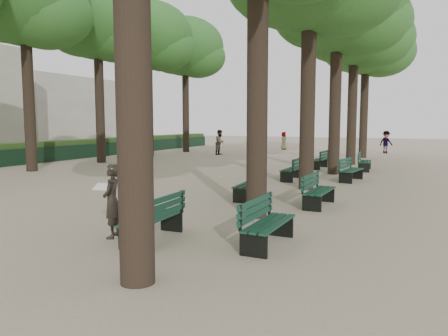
% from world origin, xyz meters
% --- Properties ---
extents(ground, '(120.00, 120.00, 0.00)m').
position_xyz_m(ground, '(0.00, 0.00, 0.00)').
color(ground, tan).
rests_on(ground, ground).
extents(tree_central_3, '(6.00, 6.00, 9.95)m').
position_xyz_m(tree_central_3, '(1.50, 13.00, 7.65)').
color(tree_central_3, '#33261C').
rests_on(tree_central_3, ground).
extents(tree_central_4, '(6.00, 6.00, 9.95)m').
position_xyz_m(tree_central_4, '(1.50, 18.00, 7.65)').
color(tree_central_4, '#33261C').
rests_on(tree_central_4, ground).
extents(tree_central_5, '(6.00, 6.00, 9.95)m').
position_xyz_m(tree_central_5, '(1.50, 23.00, 7.65)').
color(tree_central_5, '#33261C').
rests_on(tree_central_5, ground).
extents(tree_far_3, '(6.00, 6.00, 10.45)m').
position_xyz_m(tree_far_3, '(-12.00, 13.00, 8.14)').
color(tree_far_3, '#33261C').
rests_on(tree_far_3, ground).
extents(tree_far_4, '(6.00, 6.00, 10.45)m').
position_xyz_m(tree_far_4, '(-12.00, 18.00, 8.14)').
color(tree_far_4, '#33261C').
rests_on(tree_far_4, ground).
extents(tree_far_5, '(6.00, 6.00, 10.45)m').
position_xyz_m(tree_far_5, '(-12.00, 23.00, 8.14)').
color(tree_far_5, '#33261C').
rests_on(tree_far_5, ground).
extents(bench_left_0, '(0.66, 1.83, 0.92)m').
position_xyz_m(bench_left_0, '(0.37, 0.06, 0.27)').
color(bench_left_0, black).
rests_on(bench_left_0, ground).
extents(bench_left_1, '(0.72, 1.84, 0.92)m').
position_xyz_m(bench_left_1, '(0.37, 5.35, 0.27)').
color(bench_left_1, black).
rests_on(bench_left_1, ground).
extents(bench_left_2, '(0.57, 1.80, 0.92)m').
position_xyz_m(bench_left_2, '(0.37, 10.14, 0.27)').
color(bench_left_2, black).
rests_on(bench_left_2, ground).
extents(bench_left_3, '(0.62, 1.81, 0.92)m').
position_xyz_m(bench_left_3, '(0.37, 15.05, 0.27)').
color(bench_left_3, black).
rests_on(bench_left_3, ground).
extents(bench_right_0, '(0.59, 1.80, 0.92)m').
position_xyz_m(bench_right_0, '(2.63, 0.66, 0.27)').
color(bench_right_0, black).
rests_on(bench_right_0, ground).
extents(bench_right_1, '(0.62, 1.81, 0.92)m').
position_xyz_m(bench_right_1, '(2.63, 5.03, 0.27)').
color(bench_right_1, black).
rests_on(bench_right_1, ground).
extents(bench_right_2, '(0.79, 1.86, 0.92)m').
position_xyz_m(bench_right_2, '(2.63, 10.83, 0.27)').
color(bench_right_2, black).
rests_on(bench_right_2, ground).
extents(bench_right_3, '(0.70, 1.84, 0.92)m').
position_xyz_m(bench_right_3, '(2.63, 15.00, 0.27)').
color(bench_right_3, black).
rests_on(bench_right_3, ground).
extents(man_with_map, '(0.69, 0.68, 1.54)m').
position_xyz_m(man_with_map, '(-0.50, -0.11, 0.77)').
color(man_with_map, black).
rests_on(man_with_map, ground).
extents(pedestrian_b, '(1.06, 0.96, 1.70)m').
position_xyz_m(pedestrian_b, '(2.57, 27.84, 0.85)').
color(pedestrian_b, '#262628').
rests_on(pedestrian_b, ground).
extents(pedestrian_d, '(0.37, 0.77, 1.53)m').
position_xyz_m(pedestrian_d, '(-5.72, 28.73, 0.77)').
color(pedestrian_d, '#262628').
rests_on(pedestrian_d, ground).
extents(pedestrian_a, '(0.43, 0.90, 1.80)m').
position_xyz_m(pedestrian_a, '(-8.22, 21.35, 0.90)').
color(pedestrian_a, '#262628').
rests_on(pedestrian_a, ground).
extents(fence, '(0.08, 42.00, 0.90)m').
position_xyz_m(fence, '(-15.00, 11.00, 0.45)').
color(fence, black).
rests_on(fence, ground).
extents(hedge, '(1.20, 42.00, 1.20)m').
position_xyz_m(hedge, '(-15.70, 11.00, 0.60)').
color(hedge, '#234216').
rests_on(hedge, ground).
extents(building_far, '(12.00, 16.00, 7.00)m').
position_xyz_m(building_far, '(-33.00, 30.00, 3.50)').
color(building_far, '#B7B2A3').
rests_on(building_far, ground).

